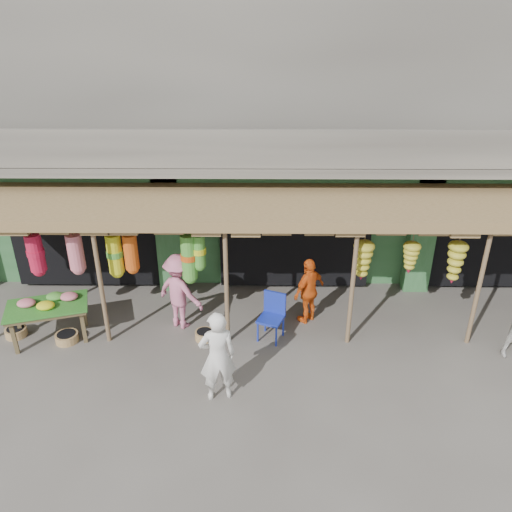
{
  "coord_description": "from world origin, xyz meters",
  "views": [
    {
      "loc": [
        -0.83,
        -8.82,
        6.21
      ],
      "look_at": [
        -0.92,
        1.0,
        1.4
      ],
      "focal_mm": 35.0,
      "sensor_mm": 36.0,
      "label": 1
    }
  ],
  "objects_px": {
    "flower_table": "(48,307)",
    "person_vendor": "(309,291)",
    "blue_chair": "(272,313)",
    "person_shopper": "(180,291)",
    "person_front": "(217,356)"
  },
  "relations": [
    {
      "from": "flower_table",
      "to": "person_vendor",
      "type": "relative_size",
      "value": 1.18
    },
    {
      "from": "flower_table",
      "to": "person_vendor",
      "type": "distance_m",
      "value": 5.48
    },
    {
      "from": "blue_chair",
      "to": "person_shopper",
      "type": "distance_m",
      "value": 2.04
    },
    {
      "from": "blue_chair",
      "to": "person_vendor",
      "type": "relative_size",
      "value": 0.66
    },
    {
      "from": "flower_table",
      "to": "blue_chair",
      "type": "xyz_separation_m",
      "value": [
        4.62,
        0.1,
        -0.21
      ]
    },
    {
      "from": "blue_chair",
      "to": "person_front",
      "type": "bearing_deg",
      "value": -95.26
    },
    {
      "from": "blue_chair",
      "to": "person_shopper",
      "type": "bearing_deg",
      "value": -168.58
    },
    {
      "from": "blue_chair",
      "to": "person_front",
      "type": "xyz_separation_m",
      "value": [
        -0.99,
        -1.87,
        0.32
      ]
    },
    {
      "from": "blue_chair",
      "to": "person_vendor",
      "type": "bearing_deg",
      "value": 59.92
    },
    {
      "from": "person_vendor",
      "to": "blue_chair",
      "type": "bearing_deg",
      "value": -6.44
    },
    {
      "from": "person_vendor",
      "to": "person_shopper",
      "type": "distance_m",
      "value": 2.79
    },
    {
      "from": "flower_table",
      "to": "person_shopper",
      "type": "bearing_deg",
      "value": -6.7
    },
    {
      "from": "person_front",
      "to": "person_shopper",
      "type": "relative_size",
      "value": 1.03
    },
    {
      "from": "blue_chair",
      "to": "person_vendor",
      "type": "xyz_separation_m",
      "value": [
        0.81,
        0.61,
        0.2
      ]
    },
    {
      "from": "blue_chair",
      "to": "person_shopper",
      "type": "xyz_separation_m",
      "value": [
        -1.98,
        0.39,
        0.29
      ]
    }
  ]
}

